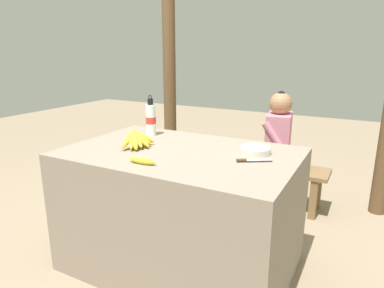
% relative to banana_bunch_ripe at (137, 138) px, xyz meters
% --- Properties ---
extents(ground_plane, '(12.00, 12.00, 0.00)m').
position_rel_banana_bunch_ripe_xyz_m(ground_plane, '(0.28, 0.06, -0.86)').
color(ground_plane, gray).
extents(market_counter, '(1.43, 0.93, 0.80)m').
position_rel_banana_bunch_ripe_xyz_m(market_counter, '(0.28, 0.06, -0.46)').
color(market_counter, gray).
rests_on(market_counter, ground_plane).
extents(banana_bunch_ripe, '(0.16, 0.25, 0.13)m').
position_rel_banana_bunch_ripe_xyz_m(banana_bunch_ripe, '(0.00, 0.00, 0.00)').
color(banana_bunch_ripe, '#4C381E').
rests_on(banana_bunch_ripe, market_counter).
extents(serving_bowl, '(0.19, 0.19, 0.05)m').
position_rel_banana_bunch_ripe_xyz_m(serving_bowl, '(0.71, 0.23, -0.04)').
color(serving_bowl, silver).
rests_on(serving_bowl, market_counter).
extents(water_bottle, '(0.07, 0.07, 0.30)m').
position_rel_banana_bunch_ripe_xyz_m(water_bottle, '(-0.11, 0.32, 0.06)').
color(water_bottle, white).
rests_on(water_bottle, market_counter).
extents(loose_banana_front, '(0.17, 0.04, 0.04)m').
position_rel_banana_bunch_ripe_xyz_m(loose_banana_front, '(0.23, -0.26, -0.04)').
color(loose_banana_front, yellow).
rests_on(loose_banana_front, market_counter).
extents(knife, '(0.18, 0.13, 0.02)m').
position_rel_banana_bunch_ripe_xyz_m(knife, '(0.73, 0.06, -0.05)').
color(knife, '#BCBCC1').
rests_on(knife, market_counter).
extents(wooden_bench, '(1.37, 0.32, 0.39)m').
position_rel_banana_bunch_ripe_xyz_m(wooden_bench, '(0.37, 1.27, -0.54)').
color(wooden_bench, brown).
rests_on(wooden_bench, ground_plane).
extents(seated_vendor, '(0.44, 0.41, 1.07)m').
position_rel_banana_bunch_ripe_xyz_m(seated_vendor, '(0.56, 1.23, -0.25)').
color(seated_vendor, '#232328').
rests_on(seated_vendor, ground_plane).
extents(banana_bunch_green, '(0.16, 0.26, 0.10)m').
position_rel_banana_bunch_ripe_xyz_m(banana_bunch_green, '(0.02, 1.27, -0.42)').
color(banana_bunch_green, '#4C381E').
rests_on(banana_bunch_green, wooden_bench).
extents(support_post_near, '(0.14, 0.14, 2.50)m').
position_rel_banana_bunch_ripe_xyz_m(support_post_near, '(-0.71, 1.55, 0.39)').
color(support_post_near, brown).
rests_on(support_post_near, ground_plane).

